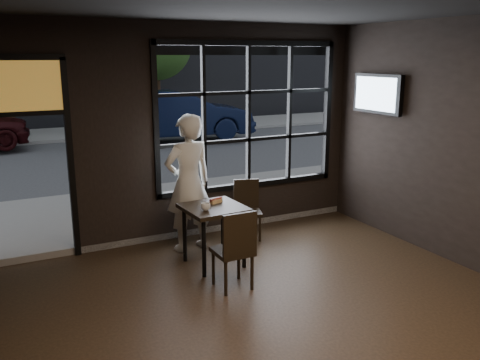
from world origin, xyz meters
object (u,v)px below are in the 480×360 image
cafe_table (214,235)px  chair_near (232,248)px  navy_car (179,115)px  man (188,183)px

cafe_table → chair_near: 0.74m
chair_near → cafe_table: bearing=-97.2°
chair_near → navy_car: navy_car is taller
cafe_table → man: man is taller
navy_car → cafe_table: bearing=170.0°
cafe_table → man: (-0.08, 0.68, 0.57)m
man → navy_car: bearing=-116.6°
cafe_table → navy_car: size_ratio=0.17×
cafe_table → man: bearing=93.5°
chair_near → man: 1.49m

